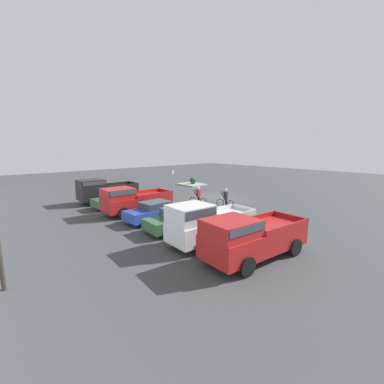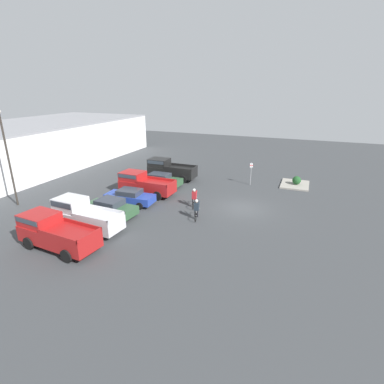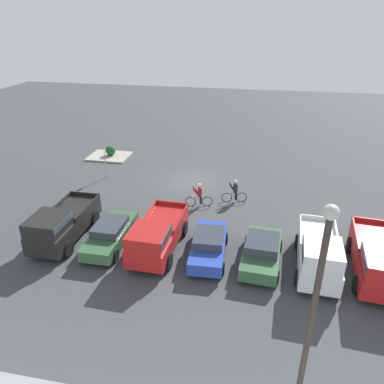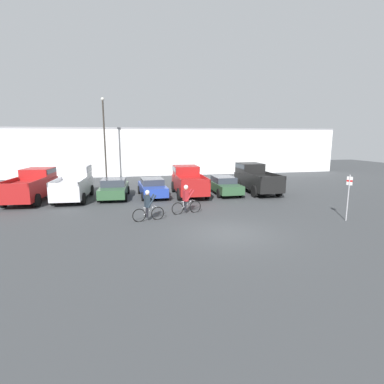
{
  "view_description": "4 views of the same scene",
  "coord_description": "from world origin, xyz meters",
  "px_view_note": "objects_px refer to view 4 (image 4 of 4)",
  "views": [
    {
      "loc": [
        -17.82,
        19.49,
        5.24
      ],
      "look_at": [
        -0.83,
        4.42,
        1.2
      ],
      "focal_mm": 24.0,
      "sensor_mm": 36.0,
      "label": 1
    },
    {
      "loc": [
        -24.07,
        -4.84,
        10.01
      ],
      "look_at": [
        -0.83,
        4.42,
        1.2
      ],
      "focal_mm": 28.0,
      "sensor_mm": 36.0,
      "label": 2
    },
    {
      "loc": [
        -5.14,
        26.3,
        11.93
      ],
      "look_at": [
        -0.83,
        4.42,
        1.2
      ],
      "focal_mm": 35.0,
      "sensor_mm": 36.0,
      "label": 3
    },
    {
      "loc": [
        -4.53,
        -12.74,
        4.4
      ],
      "look_at": [
        -0.83,
        4.42,
        1.2
      ],
      "focal_mm": 28.0,
      "sensor_mm": 36.0,
      "label": 4
    }
  ],
  "objects_px": {
    "cyclist_0": "(186,199)",
    "lamppost": "(104,134)",
    "pickup_truck_1": "(75,183)",
    "sedan_2": "(224,185)",
    "fire_lane_sign": "(348,193)",
    "pickup_truck_3": "(255,178)",
    "cyclist_1": "(148,206)",
    "pickup_truck_2": "(188,180)",
    "sedan_1": "(152,187)",
    "pickup_truck_0": "(32,185)",
    "sedan_0": "(114,188)"
  },
  "relations": [
    {
      "from": "pickup_truck_1",
      "to": "lamppost",
      "type": "bearing_deg",
      "value": 79.45
    },
    {
      "from": "sedan_0",
      "to": "pickup_truck_3",
      "type": "relative_size",
      "value": 0.82
    },
    {
      "from": "pickup_truck_2",
      "to": "sedan_1",
      "type": "bearing_deg",
      "value": -174.68
    },
    {
      "from": "cyclist_0",
      "to": "lamppost",
      "type": "xyz_separation_m",
      "value": [
        -5.43,
        14.86,
        3.89
      ]
    },
    {
      "from": "pickup_truck_1",
      "to": "pickup_truck_3",
      "type": "height_order",
      "value": "pickup_truck_1"
    },
    {
      "from": "pickup_truck_3",
      "to": "cyclist_0",
      "type": "distance_m",
      "value": 9.02
    },
    {
      "from": "pickup_truck_1",
      "to": "cyclist_0",
      "type": "distance_m",
      "value": 9.28
    },
    {
      "from": "lamppost",
      "to": "sedan_1",
      "type": "bearing_deg",
      "value": -67.07
    },
    {
      "from": "pickup_truck_3",
      "to": "lamppost",
      "type": "relative_size",
      "value": 0.66
    },
    {
      "from": "pickup_truck_2",
      "to": "lamppost",
      "type": "distance_m",
      "value": 11.82
    },
    {
      "from": "pickup_truck_1",
      "to": "cyclist_0",
      "type": "relative_size",
      "value": 2.92
    },
    {
      "from": "sedan_1",
      "to": "pickup_truck_3",
      "type": "height_order",
      "value": "pickup_truck_3"
    },
    {
      "from": "pickup_truck_0",
      "to": "pickup_truck_1",
      "type": "distance_m",
      "value": 2.79
    },
    {
      "from": "cyclist_0",
      "to": "fire_lane_sign",
      "type": "relative_size",
      "value": 0.74
    },
    {
      "from": "sedan_2",
      "to": "cyclist_0",
      "type": "xyz_separation_m",
      "value": [
        -4.09,
        -5.52,
        0.15
      ]
    },
    {
      "from": "fire_lane_sign",
      "to": "sedan_2",
      "type": "bearing_deg",
      "value": 114.3
    },
    {
      "from": "cyclist_1",
      "to": "fire_lane_sign",
      "type": "distance_m",
      "value": 10.65
    },
    {
      "from": "cyclist_0",
      "to": "cyclist_1",
      "type": "bearing_deg",
      "value": -154.45
    },
    {
      "from": "lamppost",
      "to": "sedan_0",
      "type": "bearing_deg",
      "value": -83.06
    },
    {
      "from": "cyclist_0",
      "to": "fire_lane_sign",
      "type": "bearing_deg",
      "value": -22.5
    },
    {
      "from": "sedan_0",
      "to": "lamppost",
      "type": "xyz_separation_m",
      "value": [
        -1.12,
        9.21,
        4.04
      ]
    },
    {
      "from": "sedan_2",
      "to": "fire_lane_sign",
      "type": "relative_size",
      "value": 1.9
    },
    {
      "from": "pickup_truck_3",
      "to": "cyclist_1",
      "type": "xyz_separation_m",
      "value": [
        -9.18,
        -6.91,
        -0.35
      ]
    },
    {
      "from": "sedan_0",
      "to": "fire_lane_sign",
      "type": "bearing_deg",
      "value": -35.98
    },
    {
      "from": "sedan_2",
      "to": "pickup_truck_1",
      "type": "bearing_deg",
      "value": 177.58
    },
    {
      "from": "pickup_truck_2",
      "to": "cyclist_1",
      "type": "height_order",
      "value": "pickup_truck_2"
    },
    {
      "from": "sedan_2",
      "to": "lamppost",
      "type": "distance_m",
      "value": 13.94
    },
    {
      "from": "pickup_truck_1",
      "to": "sedan_1",
      "type": "bearing_deg",
      "value": -4.03
    },
    {
      "from": "sedan_0",
      "to": "lamppost",
      "type": "bearing_deg",
      "value": 96.94
    },
    {
      "from": "pickup_truck_0",
      "to": "lamppost",
      "type": "height_order",
      "value": "lamppost"
    },
    {
      "from": "pickup_truck_3",
      "to": "fire_lane_sign",
      "type": "height_order",
      "value": "fire_lane_sign"
    },
    {
      "from": "pickup_truck_3",
      "to": "sedan_0",
      "type": "bearing_deg",
      "value": -179.17
    },
    {
      "from": "sedan_0",
      "to": "pickup_truck_2",
      "type": "bearing_deg",
      "value": 2.05
    },
    {
      "from": "sedan_1",
      "to": "cyclist_0",
      "type": "relative_size",
      "value": 2.45
    },
    {
      "from": "pickup_truck_0",
      "to": "sedan_1",
      "type": "bearing_deg",
      "value": -2.19
    },
    {
      "from": "sedan_0",
      "to": "pickup_truck_2",
      "type": "xyz_separation_m",
      "value": [
        5.61,
        0.2,
        0.41
      ]
    },
    {
      "from": "sedan_1",
      "to": "pickup_truck_0",
      "type": "bearing_deg",
      "value": 177.81
    },
    {
      "from": "cyclist_1",
      "to": "sedan_1",
      "type": "bearing_deg",
      "value": 83.33
    },
    {
      "from": "lamppost",
      "to": "sedan_2",
      "type": "bearing_deg",
      "value": -44.48
    },
    {
      "from": "sedan_2",
      "to": "fire_lane_sign",
      "type": "height_order",
      "value": "fire_lane_sign"
    },
    {
      "from": "sedan_0",
      "to": "sedan_2",
      "type": "xyz_separation_m",
      "value": [
        8.4,
        -0.14,
        -0.01
      ]
    },
    {
      "from": "pickup_truck_1",
      "to": "sedan_0",
      "type": "bearing_deg",
      "value": -6.83
    },
    {
      "from": "pickup_truck_1",
      "to": "cyclist_0",
      "type": "height_order",
      "value": "pickup_truck_1"
    },
    {
      "from": "pickup_truck_0",
      "to": "pickup_truck_3",
      "type": "height_order",
      "value": "pickup_truck_3"
    },
    {
      "from": "cyclist_0",
      "to": "lamppost",
      "type": "height_order",
      "value": "lamppost"
    },
    {
      "from": "sedan_1",
      "to": "sedan_0",
      "type": "bearing_deg",
      "value": 178.76
    },
    {
      "from": "sedan_2",
      "to": "sedan_1",
      "type": "bearing_deg",
      "value": 179.19
    },
    {
      "from": "pickup_truck_2",
      "to": "pickup_truck_3",
      "type": "height_order",
      "value": "pickup_truck_3"
    },
    {
      "from": "cyclist_0",
      "to": "pickup_truck_2",
      "type": "bearing_deg",
      "value": 77.48
    },
    {
      "from": "sedan_2",
      "to": "pickup_truck_3",
      "type": "xyz_separation_m",
      "value": [
        2.8,
        0.3,
        0.47
      ]
    }
  ]
}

